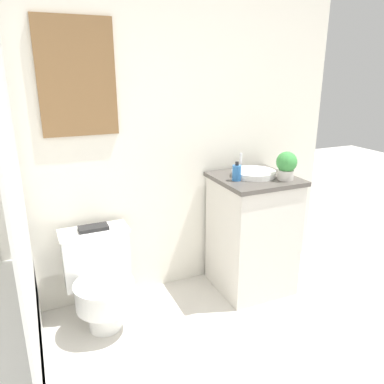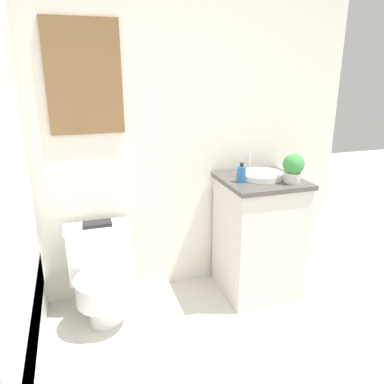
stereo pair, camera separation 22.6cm
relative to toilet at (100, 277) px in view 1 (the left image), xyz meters
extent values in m
cube|color=silver|center=(0.22, 0.28, 0.93)|extent=(3.33, 0.05, 2.50)
cube|color=brown|center=(0.00, 0.24, 1.21)|extent=(0.46, 0.02, 0.69)
cube|color=silver|center=(0.00, 0.24, 1.21)|extent=(0.43, 0.01, 0.66)
cube|color=silver|center=(-0.38, -0.49, 0.75)|extent=(0.01, 1.36, 1.75)
cylinder|color=white|center=(0.00, -0.08, -0.23)|extent=(0.21, 0.21, 0.19)
cylinder|color=white|center=(0.00, -0.13, -0.06)|extent=(0.35, 0.35, 0.14)
cylinder|color=white|center=(0.00, -0.13, 0.02)|extent=(0.37, 0.37, 0.02)
cube|color=white|center=(0.00, 0.11, 0.09)|extent=(0.42, 0.19, 0.35)
cube|color=white|center=(0.00, 0.11, 0.27)|extent=(0.44, 0.20, 0.02)
cube|color=beige|center=(1.11, -0.03, 0.10)|extent=(0.51, 0.51, 0.84)
cube|color=#4C4742|center=(1.11, -0.03, 0.53)|extent=(0.54, 0.54, 0.03)
cylinder|color=white|center=(1.11, -0.01, 0.57)|extent=(0.31, 0.31, 0.04)
cylinder|color=silver|center=(1.11, 0.17, 0.61)|extent=(0.02, 0.02, 0.13)
cylinder|color=#2D6BB2|center=(0.95, -0.06, 0.60)|extent=(0.06, 0.06, 0.11)
cylinder|color=black|center=(0.95, -0.06, 0.66)|extent=(0.02, 0.02, 0.02)
cylinder|color=beige|center=(1.26, -0.17, 0.58)|extent=(0.11, 0.11, 0.07)
sphere|color=#3D8E42|center=(1.26, -0.17, 0.67)|extent=(0.14, 0.14, 0.14)
cube|color=black|center=(0.00, 0.11, 0.30)|extent=(0.19, 0.10, 0.02)
camera|label=1|loc=(-0.31, -2.16, 1.26)|focal=35.00mm
camera|label=2|loc=(-0.10, -2.24, 1.26)|focal=35.00mm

